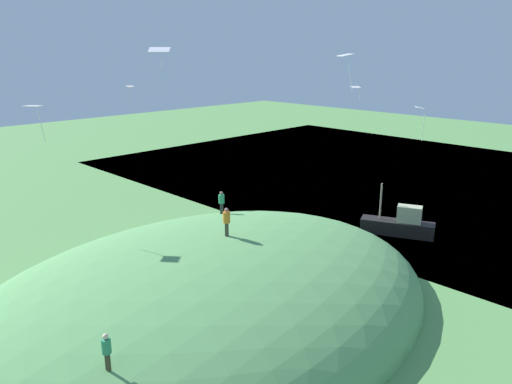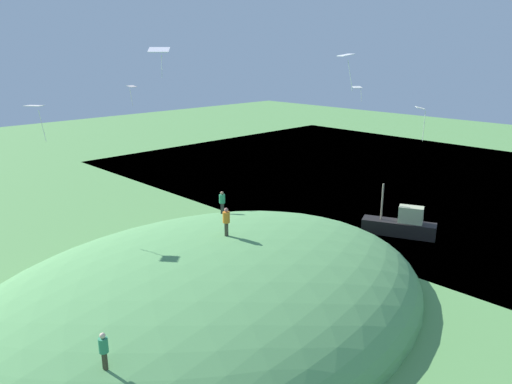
# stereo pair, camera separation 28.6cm
# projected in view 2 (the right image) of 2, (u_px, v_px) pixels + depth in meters

# --- Properties ---
(ground_plane) EXTENTS (160.00, 160.00, 0.00)m
(ground_plane) POSITION_uv_depth(u_px,v_px,m) (286.00, 255.00, 35.93)
(ground_plane) COLOR #5C974F
(lake_water) EXTENTS (47.99, 80.00, 0.40)m
(lake_water) POSITION_uv_depth(u_px,v_px,m) (454.00, 187.00, 54.39)
(lake_water) COLOR navy
(lake_water) RESTS_ON ground_plane
(grass_hill) EXTENTS (30.06, 22.15, 7.79)m
(grass_hill) POSITION_uv_depth(u_px,v_px,m) (207.00, 306.00, 28.87)
(grass_hill) COLOR #60A15B
(grass_hill) RESTS_ON ground_plane
(boat_on_lake) EXTENTS (3.60, 5.80, 4.12)m
(boat_on_lake) POSITION_uv_depth(u_px,v_px,m) (401.00, 225.00, 39.61)
(boat_on_lake) COLOR black
(boat_on_lake) RESTS_ON lake_water
(person_near_shore) EXTENTS (0.55, 0.55, 1.71)m
(person_near_shore) POSITION_uv_depth(u_px,v_px,m) (226.00, 218.00, 28.72)
(person_near_shore) COLOR #3D3A2B
(person_near_shore) RESTS_ON grass_hill
(person_on_hilltop) EXTENTS (0.59, 0.59, 1.64)m
(person_on_hilltop) POSITION_uv_depth(u_px,v_px,m) (222.00, 200.00, 34.86)
(person_on_hilltop) COLOR #32302F
(person_on_hilltop) RESTS_ON grass_hill
(person_with_child) EXTENTS (0.44, 0.44, 1.56)m
(person_with_child) POSITION_uv_depth(u_px,v_px,m) (103.00, 347.00, 18.59)
(person_with_child) COLOR #373323
(person_with_child) RESTS_ON grass_hill
(kite_0) EXTENTS (0.89, 0.80, 1.19)m
(kite_0) POSITION_uv_depth(u_px,v_px,m) (357.00, 88.00, 39.48)
(kite_0) COLOR white
(kite_1) EXTENTS (0.81, 0.65, 1.60)m
(kite_1) POSITION_uv_depth(u_px,v_px,m) (132.00, 88.00, 39.68)
(kite_1) COLOR silver
(kite_2) EXTENTS (1.27, 1.25, 1.51)m
(kite_2) POSITION_uv_depth(u_px,v_px,m) (159.00, 51.00, 25.12)
(kite_2) COLOR white
(kite_3) EXTENTS (1.12, 1.18, 2.14)m
(kite_3) POSITION_uv_depth(u_px,v_px,m) (35.00, 108.00, 28.73)
(kite_3) COLOR white
(kite_4) EXTENTS (1.13, 1.24, 2.07)m
(kite_4) POSITION_uv_depth(u_px,v_px,m) (346.00, 57.00, 28.05)
(kite_4) COLOR white
(kite_5) EXTENTS (0.85, 0.81, 2.03)m
(kite_5) POSITION_uv_depth(u_px,v_px,m) (421.00, 111.00, 28.66)
(kite_5) COLOR silver
(mooring_post) EXTENTS (0.14, 0.14, 0.93)m
(mooring_post) POSITION_uv_depth(u_px,v_px,m) (332.00, 240.00, 37.62)
(mooring_post) COLOR brown
(mooring_post) RESTS_ON ground_plane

